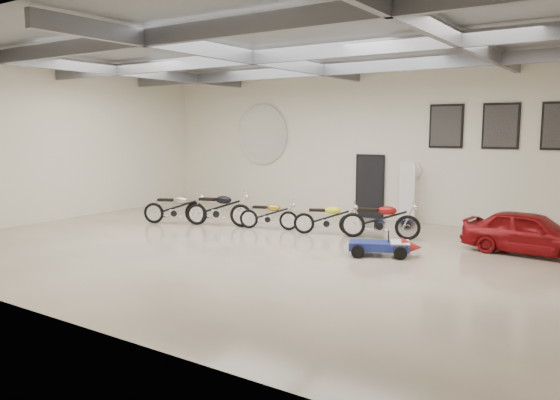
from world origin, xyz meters
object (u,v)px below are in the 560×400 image
Objects in this scene: banner_stand at (407,194)px; motorcycle_red at (380,219)px; vintage_car at (530,233)px; motorcycle_yellow at (327,218)px; motorcycle_black at (218,208)px; motorcycle_silver at (175,207)px; go_kart at (385,243)px; motorcycle_gold at (268,214)px.

banner_stand is 2.69m from motorcycle_red.
motorcycle_yellow is at bearing 100.88° from vintage_car.
vintage_car is (8.83, 1.19, -0.05)m from motorcycle_black.
go_kart is at bearing -26.33° from motorcycle_silver.
vintage_car is at bearing -19.29° from motorcycle_yellow.
motorcycle_red is at bearing -9.84° from motorcycle_gold.
banner_stand reaches higher than motorcycle_silver.
banner_stand is at bearing 80.73° from go_kart.
motorcycle_black is (1.32, 0.53, 0.04)m from motorcycle_silver.
motorcycle_gold is at bearing -125.74° from banner_stand.
banner_stand reaches higher than go_kart.
motorcycle_silver is 6.53m from motorcycle_red.
vintage_car is (2.84, 2.11, 0.22)m from go_kart.
motorcycle_red reaches higher than motorcycle_yellow.
go_kart is (2.47, -1.58, -0.17)m from motorcycle_yellow.
motorcycle_yellow is at bearing 123.52° from go_kart.
motorcycle_black reaches higher than motorcycle_silver.
go_kart is at bearing -24.83° from motorcycle_black.
motorcycle_yellow is (4.84, 1.19, -0.05)m from motorcycle_silver.
motorcycle_red is at bearing 99.14° from vintage_car.
motorcycle_black is (-4.82, -3.57, -0.40)m from banner_stand.
motorcycle_yellow reaches higher than motorcycle_gold.
vintage_car is at bearing 12.74° from go_kart.
motorcycle_silver is at bearing 175.13° from motorcycle_red.
motorcycle_gold is 0.57× the size of vintage_car.
banner_stand is 7.40m from motorcycle_silver.
go_kart is (5.99, -0.92, -0.26)m from motorcycle_black.
motorcycle_gold is at bearing -6.21° from motorcycle_silver.
motorcycle_yellow is 0.88× the size of motorcycle_red.
motorcycle_black is at bearing 102.83° from vintage_car.
motorcycle_yellow is 1.08× the size of go_kart.
motorcycle_yellow is (-1.30, -2.92, -0.49)m from banner_stand.
vintage_car is (10.15, 1.72, -0.01)m from motorcycle_silver.
motorcycle_red reaches higher than vintage_car.
motorcycle_silver is at bearing 178.17° from motorcycle_gold.
banner_stand is 1.12× the size of go_kart.
motorcycle_red reaches higher than go_kart.
motorcycle_red is (6.37, 1.46, 0.02)m from motorcycle_silver.
motorcycle_gold is 3.42m from motorcycle_red.
motorcycle_silver is 10.29m from vintage_car.
motorcycle_yellow is at bearing -5.51° from motorcycle_black.
motorcycle_gold is (2.99, 0.92, -0.07)m from motorcycle_silver.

